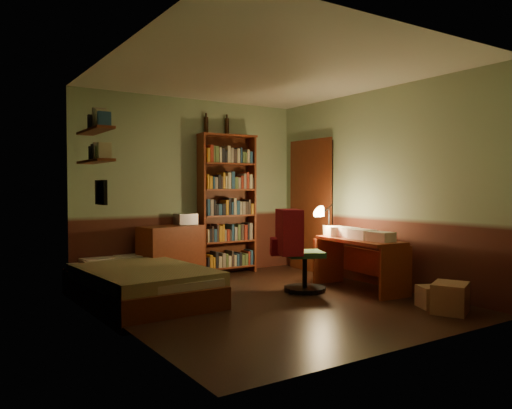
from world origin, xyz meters
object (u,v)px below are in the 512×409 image
dresser (171,253)px  desk_lamp (329,214)px  office_chair (305,253)px  bed (138,270)px  cardboard_box_a (450,298)px  desk (359,265)px  cardboard_box_b (435,297)px  mini_stereo (186,219)px  bookshelf (227,204)px

dresser → desk_lamp: bearing=-48.3°
desk_lamp → office_chair: 0.84m
bed → cardboard_box_a: bearing=-46.0°
office_chair → desk: bearing=-3.7°
dresser → cardboard_box_b: 3.51m
cardboard_box_a → dresser: bearing=117.9°
mini_stereo → desk: size_ratio=0.24×
cardboard_box_a → cardboard_box_b: size_ratio=1.25×
bed → desk: 2.73m
dresser → office_chair: 1.94m
desk → cardboard_box_b: bearing=-83.3°
desk → bookshelf: bearing=116.7°
bookshelf → desk: (0.78, -2.00, -0.72)m
desk_lamp → office_chair: size_ratio=0.59×
bookshelf → cardboard_box_a: bearing=-72.4°
mini_stereo → office_chair: 1.93m
dresser → desk_lamp: desk_lamp is taller
desk → desk_lamp: 0.86m
dresser → cardboard_box_b: dresser is taller
bed → cardboard_box_b: size_ratio=6.65×
office_chair → cardboard_box_a: 1.80m
dresser → desk: dresser is taller
desk → desk_lamp: size_ratio=2.15×
bed → mini_stereo: size_ratio=7.54×
bed → cardboard_box_a: bed is taller
mini_stereo → office_chair: (0.83, -1.71, -0.37)m
mini_stereo → cardboard_box_b: 3.55m
desk → cardboard_box_b: desk is taller
mini_stereo → cardboard_box_a: mini_stereo is taller
cardboard_box_b → cardboard_box_a: bearing=-101.3°
bed → bookshelf: bookshelf is taller
office_chair → cardboard_box_a: size_ratio=2.32×
desk → cardboard_box_b: (0.03, -1.11, -0.21)m
mini_stereo → bookshelf: size_ratio=0.14×
mini_stereo → cardboard_box_b: bearing=-65.2°
dresser → desk_lamp: 2.26m
bed → desk_lamp: bearing=-12.7°
mini_stereo → desk_lamp: size_ratio=0.51×
desk → cardboard_box_a: desk is taller
bookshelf → mini_stereo: bearing=-178.7°
bed → cardboard_box_a: size_ratio=5.33×
office_chair → mini_stereo: bearing=139.9°
desk_lamp → bookshelf: bearing=98.2°
bed → mini_stereo: 1.49m
office_chair → cardboard_box_b: size_ratio=2.90×
bookshelf → office_chair: bearing=-79.8°
cardboard_box_a → cardboard_box_b: 0.23m
mini_stereo → desk: 2.55m
desk → cardboard_box_a: 1.35m
dresser → desk: bearing=-59.5°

